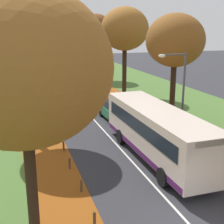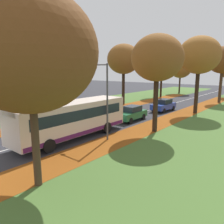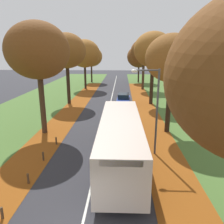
{
  "view_description": "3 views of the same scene",
  "coord_description": "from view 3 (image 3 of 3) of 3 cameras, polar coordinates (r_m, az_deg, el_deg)",
  "views": [
    {
      "loc": [
        -6.14,
        -8.22,
        7.52
      ],
      "look_at": [
        -0.4,
        9.82,
        2.33
      ],
      "focal_mm": 50.0,
      "sensor_mm": 36.0,
      "label": 1
    },
    {
      "loc": [
        14.96,
        -3.97,
        5.53
      ],
      "look_at": [
        1.34,
        12.59,
        1.36
      ],
      "focal_mm": 35.0,
      "sensor_mm": 36.0,
      "label": 2
    },
    {
      "loc": [
        1.6,
        -5.6,
        7.08
      ],
      "look_at": [
        0.77,
        12.47,
        2.03
      ],
      "focal_mm": 35.0,
      "sensor_mm": 36.0,
      "label": 3
    }
  ],
  "objects": [
    {
      "name": "streetlamp_right",
      "position": [
        14.91,
        10.54,
        2.36
      ],
      "size": [
        1.89,
        0.28,
        6.0
      ],
      "color": "#47474C",
      "rests_on": "ground"
    },
    {
      "name": "tree_left_mid",
      "position": [
        30.63,
        -11.8,
        15.34
      ],
      "size": [
        5.14,
        5.14,
        9.48
      ],
      "color": "black",
      "rests_on": "ground"
    },
    {
      "name": "tree_right_mid",
      "position": [
        30.18,
        10.75,
        15.66
      ],
      "size": [
        5.14,
        5.14,
        9.62
      ],
      "color": "black",
      "rests_on": "ground"
    },
    {
      "name": "leaf_litter_right",
      "position": [
        21.05,
        10.68,
        -4.32
      ],
      "size": [
        2.8,
        60.0,
        0.0
      ],
      "primitive_type": "cube",
      "color": "#8C4714",
      "rests_on": "grass_verge_right"
    },
    {
      "name": "bollard_third",
      "position": [
        11.52,
        -26.81,
        -22.48
      ],
      "size": [
        0.12,
        0.12,
        0.56
      ],
      "primitive_type": "cylinder",
      "color": "#4C3823",
      "rests_on": "ground"
    },
    {
      "name": "car_green_lead",
      "position": [
        22.08,
        2.64,
        -0.93
      ],
      "size": [
        1.85,
        4.23,
        1.62
      ],
      "color": "#1E6038",
      "rests_on": "ground"
    },
    {
      "name": "bollard_fifth",
      "position": [
        15.56,
        -17.52,
        -10.99
      ],
      "size": [
        0.12,
        0.12,
        0.62
      ],
      "primitive_type": "cylinder",
      "color": "#4C3823",
      "rests_on": "ground"
    },
    {
      "name": "tree_left_distant",
      "position": [
        52.23,
        -5.46,
        14.21
      ],
      "size": [
        5.1,
        5.1,
        8.21
      ],
      "color": "black",
      "rests_on": "ground"
    },
    {
      "name": "leaf_litter_left",
      "position": [
        21.74,
        -14.14,
        -3.89
      ],
      "size": [
        2.8,
        60.0,
        0.0
      ],
      "primitive_type": "cube",
      "color": "#8C4714",
      "rests_on": "grass_verge_left"
    },
    {
      "name": "tree_right_distant",
      "position": [
        51.96,
        7.09,
        14.15
      ],
      "size": [
        5.48,
        5.48,
        8.36
      ],
      "color": "black",
      "rests_on": "ground"
    },
    {
      "name": "tree_right_far",
      "position": [
        42.13,
        8.37,
        15.4
      ],
      "size": [
        4.92,
        4.92,
        9.33
      ],
      "color": "#422D1E",
      "rests_on": "ground"
    },
    {
      "name": "tree_left_near",
      "position": [
        19.48,
        -18.83,
        14.85
      ],
      "size": [
        5.22,
        5.22,
        9.49
      ],
      "color": "#422D1E",
      "rests_on": "ground"
    },
    {
      "name": "grass_verge_left",
      "position": [
        28.67,
        -19.6,
        0.37
      ],
      "size": [
        12.0,
        90.0,
        0.01
      ],
      "primitive_type": "cube",
      "color": "#476B2D",
      "rests_on": "ground"
    },
    {
      "name": "grass_verge_right",
      "position": [
        27.63,
        18.49,
        -0.08
      ],
      "size": [
        12.0,
        90.0,
        0.01
      ],
      "primitive_type": "cube",
      "color": "#476B2D",
      "rests_on": "ground"
    },
    {
      "name": "bollard_sixth",
      "position": [
        17.79,
        -14.38,
        -7.31
      ],
      "size": [
        0.12,
        0.12,
        0.61
      ],
      "primitive_type": "cylinder",
      "color": "#4C3823",
      "rests_on": "ground"
    },
    {
      "name": "bus",
      "position": [
        14.0,
        2.21,
        -7.02
      ],
      "size": [
        2.76,
        10.43,
        2.98
      ],
      "color": "beige",
      "rests_on": "ground"
    },
    {
      "name": "bollard_fourth",
      "position": [
        13.41,
        -21.07,
        -15.94
      ],
      "size": [
        0.12,
        0.12,
        0.6
      ],
      "primitive_type": "cylinder",
      "color": "#4C3823",
      "rests_on": "ground"
    },
    {
      "name": "tree_left_far",
      "position": [
        42.7,
        -7.2,
        14.9
      ],
      "size": [
        5.75,
        5.75,
        9.27
      ],
      "color": "black",
      "rests_on": "ground"
    },
    {
      "name": "tree_right_near",
      "position": [
        19.4,
        15.39,
        13.27
      ],
      "size": [
        4.48,
        4.48,
        8.54
      ],
      "color": "black",
      "rests_on": "ground"
    },
    {
      "name": "car_blue_following",
      "position": [
        29.3,
        3.0,
        3.2
      ],
      "size": [
        1.91,
        4.26,
        1.62
      ],
      "color": "#233D9E",
      "rests_on": "ground"
    },
    {
      "name": "road_centre_line",
      "position": [
        26.61,
        -0.93,
        0.15
      ],
      "size": [
        0.12,
        80.0,
        0.01
      ],
      "primitive_type": "cube",
      "color": "silver",
      "rests_on": "ground"
    }
  ]
}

